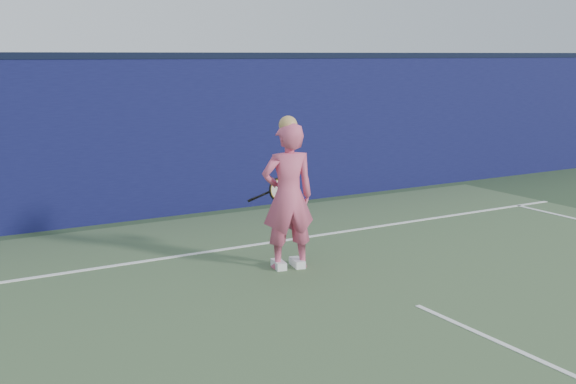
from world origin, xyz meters
TOP-DOWN VIEW (x-y plane):
  - ground at (0.00, 0.00)m, footprint 80.00×80.00m
  - backstop_wall at (0.00, 6.50)m, footprint 24.00×0.40m
  - wall_cap at (0.00, 6.50)m, footprint 24.00×0.42m
  - player at (-0.46, 2.87)m, footprint 0.72×0.54m
  - racket at (-0.37, 3.33)m, footprint 0.56×0.13m
  - court_lines at (0.00, -0.33)m, footprint 11.00×12.04m

SIDE VIEW (x-z plane):
  - ground at x=0.00m, z-range 0.00..0.00m
  - court_lines at x=0.00m, z-range 0.01..0.01m
  - racket at x=-0.37m, z-range 0.74..1.04m
  - player at x=-0.46m, z-range -0.03..1.83m
  - backstop_wall at x=0.00m, z-range 0.00..2.50m
  - wall_cap at x=0.00m, z-range 2.50..2.60m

